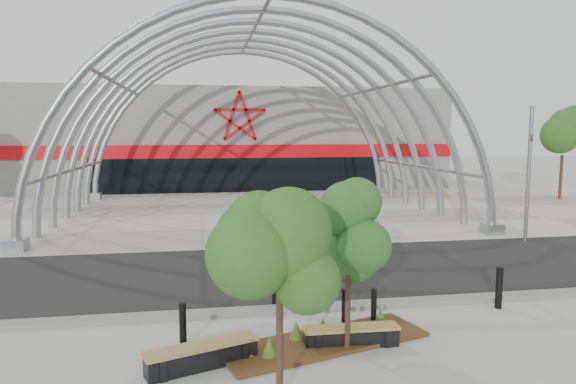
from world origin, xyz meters
TOP-DOWN VIEW (x-y plane):
  - ground at (0.00, 0.00)m, footprint 140.00×140.00m
  - road at (0.00, 3.50)m, footprint 140.00×7.00m
  - forecourt at (0.00, 15.50)m, footprint 60.00×17.00m
  - kerb at (0.00, -0.25)m, footprint 60.00×0.50m
  - arena_building at (0.00, 33.45)m, footprint 34.00×15.24m
  - vault_canopy at (0.00, 15.50)m, footprint 20.80×15.80m
  - planting_bed at (-0.31, -2.38)m, footprint 4.87×2.73m
  - signal_pole at (10.58, 6.46)m, footprint 0.18×0.80m
  - street_tree_0 at (-1.57, -4.50)m, footprint 1.72×1.72m
  - street_tree_1 at (0.14, -2.80)m, footprint 1.49×1.49m
  - bench_0 at (-2.91, -3.09)m, footprint 2.32×1.25m
  - bench_1 at (0.28, -2.59)m, footprint 2.11×0.52m
  - bollard_0 at (-3.31, -2.00)m, footprint 0.15×0.15m
  - bollard_1 at (-0.99, 0.24)m, footprint 0.15×0.15m
  - bollard_2 at (0.40, -1.68)m, footprint 0.16×0.16m
  - bollard_3 at (1.20, -1.39)m, footprint 0.14×0.14m
  - bollard_4 at (4.80, -0.92)m, footprint 0.18×0.18m
  - bg_tree_1 at (21.00, 18.00)m, footprint 2.70×2.70m

SIDE VIEW (x-z plane):
  - ground at x=0.00m, z-range 0.00..0.00m
  - road at x=0.00m, z-range 0.00..0.02m
  - vault_canopy at x=0.00m, z-range -10.16..10.20m
  - forecourt at x=0.00m, z-range 0.00..0.04m
  - kerb at x=0.00m, z-range 0.00..0.12m
  - planting_bed at x=-0.31m, z-range -0.13..0.36m
  - bench_1 at x=0.28m, z-range -0.01..0.43m
  - bench_0 at x=-2.91m, z-range -0.01..0.47m
  - bollard_3 at x=1.20m, z-range 0.00..0.87m
  - bollard_1 at x=-0.99m, z-range 0.00..0.95m
  - bollard_0 at x=-3.31m, z-range 0.00..0.96m
  - bollard_2 at x=0.40m, z-range 0.00..0.99m
  - bollard_4 at x=4.80m, z-range 0.00..1.10m
  - street_tree_1 at x=0.14m, z-range 0.77..4.29m
  - street_tree_0 at x=-1.57m, z-range 0.86..4.77m
  - signal_pole at x=10.58m, z-range 0.13..5.81m
  - arena_building at x=0.00m, z-range -0.01..7.99m
  - bg_tree_1 at x=21.00m, z-range 1.29..7.20m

